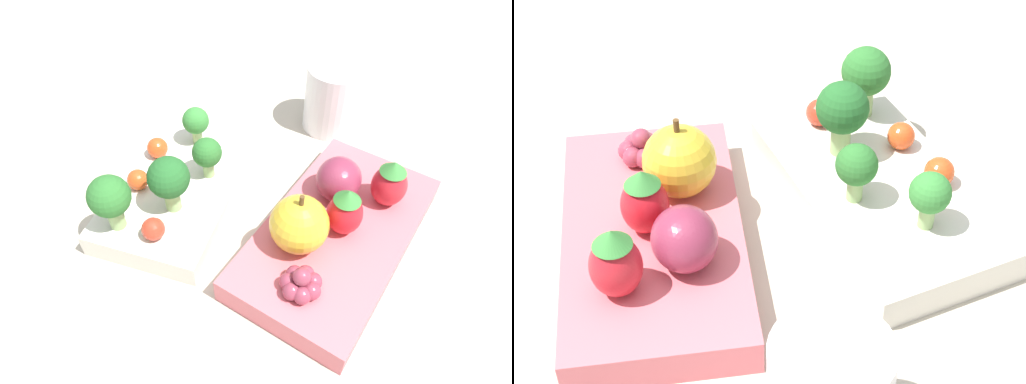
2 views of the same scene
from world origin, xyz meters
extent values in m
plane|color=#BCB29E|center=(0.00, 0.00, 0.00)|extent=(4.00, 4.00, 0.00)
cube|color=silver|center=(0.01, 0.08, 0.01)|extent=(0.22, 0.14, 0.03)
cube|color=#DB6670|center=(0.01, -0.08, 0.01)|extent=(0.23, 0.15, 0.03)
cylinder|color=#93B770|center=(0.02, 0.06, 0.03)|extent=(0.01, 0.01, 0.02)
sphere|color=#2D702D|center=(0.02, 0.06, 0.06)|extent=(0.03, 0.03, 0.03)
cylinder|color=#93B770|center=(0.06, 0.09, 0.03)|extent=(0.01, 0.01, 0.02)
sphere|color=#388438|center=(0.06, 0.09, 0.05)|extent=(0.03, 0.03, 0.03)
cylinder|color=#93B770|center=(-0.03, 0.06, 0.04)|extent=(0.01, 0.01, 0.02)
sphere|color=#236028|center=(-0.03, 0.06, 0.06)|extent=(0.04, 0.04, 0.04)
cylinder|color=#93B770|center=(-0.07, 0.10, 0.04)|extent=(0.01, 0.01, 0.02)
sphere|color=#2D702D|center=(-0.07, 0.10, 0.06)|extent=(0.04, 0.04, 0.04)
sphere|color=#DB4C1E|center=(0.03, 0.12, 0.04)|extent=(0.02, 0.02, 0.02)
sphere|color=red|center=(-0.07, 0.06, 0.04)|extent=(0.02, 0.02, 0.02)
sphere|color=#DB4C1E|center=(-0.02, 0.11, 0.04)|extent=(0.02, 0.02, 0.02)
sphere|color=gold|center=(-0.02, -0.06, 0.05)|extent=(0.05, 0.05, 0.05)
cylinder|color=brown|center=(-0.02, -0.06, 0.08)|extent=(0.00, 0.00, 0.01)
ellipsoid|color=red|center=(0.06, -0.11, 0.05)|extent=(0.03, 0.03, 0.04)
cone|color=#388438|center=(0.06, -0.11, 0.07)|extent=(0.02, 0.02, 0.01)
ellipsoid|color=red|center=(0.01, -0.09, 0.05)|extent=(0.03, 0.03, 0.04)
cone|color=#388438|center=(0.01, -0.09, 0.07)|extent=(0.02, 0.02, 0.01)
ellipsoid|color=#892D47|center=(0.05, -0.07, 0.05)|extent=(0.05, 0.04, 0.04)
sphere|color=#93384C|center=(-0.05, -0.08, 0.03)|extent=(0.02, 0.02, 0.02)
sphere|color=#93384C|center=(-0.06, -0.07, 0.03)|extent=(0.02, 0.02, 0.02)
sphere|color=#93384C|center=(-0.06, -0.07, 0.03)|extent=(0.02, 0.02, 0.02)
sphere|color=#93384C|center=(-0.07, -0.07, 0.03)|extent=(0.02, 0.02, 0.02)
sphere|color=#93384C|center=(-0.07, -0.08, 0.03)|extent=(0.02, 0.02, 0.02)
sphere|color=#93384C|center=(-0.06, -0.09, 0.03)|extent=(0.02, 0.02, 0.02)
sphere|color=#93384C|center=(-0.06, -0.08, 0.03)|extent=(0.02, 0.02, 0.02)
sphere|color=#93384C|center=(-0.06, -0.08, 0.04)|extent=(0.02, 0.02, 0.02)
cylinder|color=white|center=(0.18, -0.02, 0.04)|extent=(0.07, 0.07, 0.08)
camera|label=1|loc=(-0.25, -0.13, 0.35)|focal=32.00mm
camera|label=2|loc=(0.43, -0.13, 0.42)|focal=60.00mm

